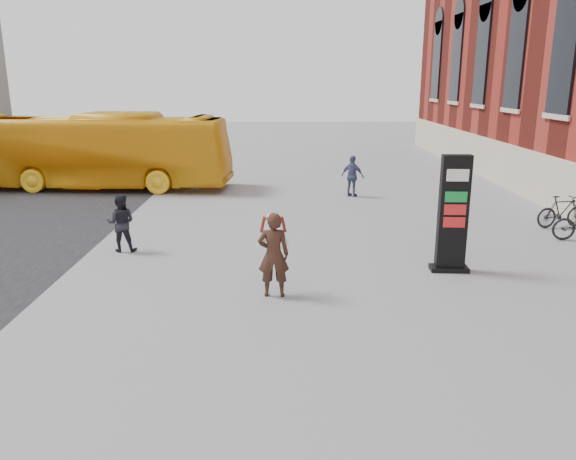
{
  "coord_description": "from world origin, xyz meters",
  "views": [
    {
      "loc": [
        0.11,
        -11.43,
        4.37
      ],
      "look_at": [
        0.21,
        0.57,
        1.15
      ],
      "focal_mm": 35.0,
      "sensor_mm": 36.0,
      "label": 1
    }
  ],
  "objects_px": {
    "bike_7": "(562,212)",
    "woman": "(273,254)",
    "bus": "(95,151)",
    "pedestrian_a": "(121,223)",
    "info_pylon": "(453,214)",
    "pedestrian_c": "(352,176)",
    "pedestrian_b": "(195,171)"
  },
  "relations": [
    {
      "from": "info_pylon",
      "to": "bus",
      "type": "relative_size",
      "value": 0.25
    },
    {
      "from": "bus",
      "to": "pedestrian_a",
      "type": "distance_m",
      "value": 9.66
    },
    {
      "from": "bike_7",
      "to": "info_pylon",
      "type": "bearing_deg",
      "value": 121.37
    },
    {
      "from": "bike_7",
      "to": "woman",
      "type": "bearing_deg",
      "value": 112.69
    },
    {
      "from": "woman",
      "to": "pedestrian_b",
      "type": "xyz_separation_m",
      "value": [
        -3.34,
        11.48,
        -0.11
      ]
    },
    {
      "from": "bike_7",
      "to": "bus",
      "type": "bearing_deg",
      "value": 58.05
    },
    {
      "from": "pedestrian_a",
      "to": "pedestrian_c",
      "type": "relative_size",
      "value": 0.96
    },
    {
      "from": "pedestrian_b",
      "to": "bike_7",
      "type": "distance_m",
      "value": 13.43
    },
    {
      "from": "info_pylon",
      "to": "bus",
      "type": "height_order",
      "value": "bus"
    },
    {
      "from": "pedestrian_b",
      "to": "bike_7",
      "type": "xyz_separation_m",
      "value": [
        12.04,
        -5.95,
        -0.31
      ]
    },
    {
      "from": "woman",
      "to": "pedestrian_a",
      "type": "relative_size",
      "value": 1.17
    },
    {
      "from": "info_pylon",
      "to": "bus",
      "type": "distance_m",
      "value": 15.79
    },
    {
      "from": "pedestrian_a",
      "to": "bike_7",
      "type": "relative_size",
      "value": 0.92
    },
    {
      "from": "woman",
      "to": "pedestrian_b",
      "type": "distance_m",
      "value": 11.96
    },
    {
      "from": "woman",
      "to": "pedestrian_b",
      "type": "bearing_deg",
      "value": -75.02
    },
    {
      "from": "pedestrian_b",
      "to": "pedestrian_c",
      "type": "relative_size",
      "value": 1.02
    },
    {
      "from": "info_pylon",
      "to": "pedestrian_c",
      "type": "height_order",
      "value": "info_pylon"
    },
    {
      "from": "pedestrian_b",
      "to": "bike_7",
      "type": "bearing_deg",
      "value": -171.13
    },
    {
      "from": "info_pylon",
      "to": "bike_7",
      "type": "height_order",
      "value": "info_pylon"
    },
    {
      "from": "bus",
      "to": "pedestrian_c",
      "type": "xyz_separation_m",
      "value": [
        10.42,
        -1.88,
        -0.75
      ]
    },
    {
      "from": "woman",
      "to": "bike_7",
      "type": "distance_m",
      "value": 10.31
    },
    {
      "from": "info_pylon",
      "to": "bus",
      "type": "bearing_deg",
      "value": 140.81
    },
    {
      "from": "pedestrian_a",
      "to": "pedestrian_c",
      "type": "xyz_separation_m",
      "value": [
        6.9,
        7.08,
        0.03
      ]
    },
    {
      "from": "info_pylon",
      "to": "pedestrian_b",
      "type": "bearing_deg",
      "value": 129.99
    },
    {
      "from": "woman",
      "to": "bike_7",
      "type": "height_order",
      "value": "woman"
    },
    {
      "from": "pedestrian_b",
      "to": "pedestrian_a",
      "type": "bearing_deg",
      "value": 120.42
    },
    {
      "from": "pedestrian_c",
      "to": "bus",
      "type": "bearing_deg",
      "value": 23.11
    },
    {
      "from": "woman",
      "to": "pedestrian_c",
      "type": "height_order",
      "value": "woman"
    },
    {
      "from": "pedestrian_c",
      "to": "bike_7",
      "type": "xyz_separation_m",
      "value": [
        5.83,
        -4.74,
        -0.3
      ]
    },
    {
      "from": "pedestrian_b",
      "to": "pedestrian_c",
      "type": "height_order",
      "value": "pedestrian_b"
    },
    {
      "from": "info_pylon",
      "to": "pedestrian_b",
      "type": "distance_m",
      "value": 12.45
    },
    {
      "from": "bike_7",
      "to": "pedestrian_c",
      "type": "bearing_deg",
      "value": 41.1
    }
  ]
}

